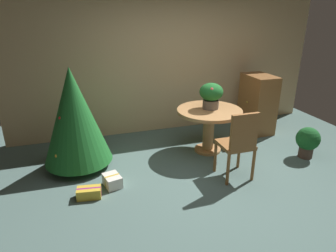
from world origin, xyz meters
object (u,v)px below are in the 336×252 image
flower_vase (211,94)px  potted_plant (308,141)px  gift_box_cream (112,181)px  round_dining_table (209,120)px  wooden_chair_near (239,142)px  wooden_cabinet (257,104)px  holiday_tree (74,116)px  gift_box_gold (89,193)px

flower_vase → potted_plant: size_ratio=0.82×
flower_vase → gift_box_cream: 2.06m
round_dining_table → potted_plant: size_ratio=2.07×
potted_plant → wooden_chair_near: bearing=-170.5°
round_dining_table → wooden_cabinet: wooden_cabinet is taller
holiday_tree → potted_plant: (3.51, -0.82, -0.53)m
gift_box_gold → wooden_cabinet: 3.58m
flower_vase → gift_box_cream: (-1.74, -0.65, -0.90)m
round_dining_table → gift_box_cream: size_ratio=3.41×
gift_box_gold → holiday_tree: bearing=94.8°
flower_vase → gift_box_gold: bearing=-158.0°
wooden_chair_near → holiday_tree: size_ratio=0.66×
flower_vase → gift_box_gold: flower_vase is taller
round_dining_table → flower_vase: 0.42m
gift_box_gold → wooden_cabinet: size_ratio=0.29×
potted_plant → gift_box_cream: bearing=178.2°
gift_box_gold → wooden_chair_near: bearing=-4.5°
wooden_cabinet → potted_plant: wooden_cabinet is taller
round_dining_table → gift_box_gold: bearing=-158.8°
round_dining_table → flower_vase: size_ratio=2.52×
holiday_tree → gift_box_cream: size_ratio=4.93×
gift_box_cream → gift_box_gold: gift_box_cream is taller
wooden_chair_near → wooden_cabinet: bearing=49.4°
flower_vase → wooden_chair_near: size_ratio=0.42×
round_dining_table → holiday_tree: bearing=176.9°
wooden_cabinet → wooden_chair_near: bearing=-130.6°
holiday_tree → potted_plant: holiday_tree is taller
wooden_chair_near → gift_box_cream: size_ratio=3.26×
round_dining_table → wooden_cabinet: 1.39m
round_dining_table → holiday_tree: size_ratio=0.69×
round_dining_table → holiday_tree: (-2.09, 0.11, 0.26)m
round_dining_table → potted_plant: (1.42, -0.70, -0.27)m
wooden_chair_near → gift_box_cream: 1.80m
flower_vase → wooden_cabinet: bearing=21.7°
gift_box_gold → potted_plant: potted_plant is taller
gift_box_cream → gift_box_gold: size_ratio=0.96×
wooden_chair_near → gift_box_gold: size_ratio=3.14×
round_dining_table → gift_box_cream: 1.86m
wooden_chair_near → potted_plant: 1.46m
gift_box_cream → potted_plant: bearing=-1.8°
wooden_cabinet → potted_plant: bearing=-83.6°
holiday_tree → gift_box_cream: (0.40, -0.72, -0.74)m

